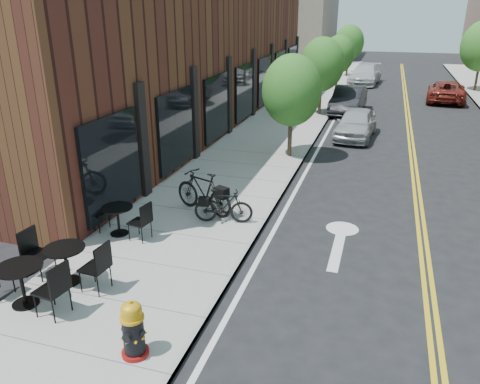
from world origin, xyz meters
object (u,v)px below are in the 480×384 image
(parked_car_a, at_px, (356,123))
(parked_car_far, at_px, (446,91))
(bistro_set_a, at_px, (21,280))
(parked_car_c, at_px, (365,75))
(bicycle_right, at_px, (223,206))
(bistro_set_c, at_px, (118,216))
(parked_car_b, at_px, (348,100))
(fire_hydrant, at_px, (133,330))
(bistro_set_b, at_px, (66,260))
(bicycle_left, at_px, (204,192))

(parked_car_a, bearing_deg, parked_car_far, 70.99)
(bistro_set_a, distance_m, parked_car_c, 31.85)
(bicycle_right, height_order, bistro_set_c, bistro_set_c)
(parked_car_far, bearing_deg, bistro_set_a, 74.22)
(bistro_set_a, height_order, parked_car_b, parked_car_b)
(fire_hydrant, bearing_deg, parked_car_b, 91.84)
(parked_car_c, distance_m, parked_car_far, 7.85)
(fire_hydrant, bearing_deg, bicycle_right, 99.12)
(parked_car_a, height_order, parked_car_c, parked_car_c)
(bistro_set_a, relative_size, bistro_set_b, 1.04)
(bistro_set_c, relative_size, parked_car_a, 0.47)
(bicycle_left, distance_m, bistro_set_c, 2.45)
(bistro_set_a, xyz_separation_m, parked_car_a, (5.07, 15.02, -0.01))
(parked_car_b, bearing_deg, parked_car_a, -77.48)
(fire_hydrant, height_order, bicycle_left, bicycle_left)
(bicycle_right, xyz_separation_m, parked_car_far, (7.35, 21.06, 0.06))
(bistro_set_a, distance_m, bistro_set_b, 0.96)
(fire_hydrant, bearing_deg, parked_car_a, 87.50)
(bistro_set_a, xyz_separation_m, bistro_set_c, (0.14, 3.20, -0.06))
(fire_hydrant, relative_size, bicycle_left, 0.52)
(bistro_set_c, xyz_separation_m, parked_car_c, (4.39, 28.33, 0.12))
(bicycle_left, xyz_separation_m, parked_car_b, (2.59, 15.27, -0.00))
(bistro_set_c, bearing_deg, fire_hydrant, -47.99)
(fire_hydrant, xyz_separation_m, bicycle_right, (-0.28, 5.25, -0.02))
(bistro_set_c, xyz_separation_m, parked_car_far, (9.63, 22.49, 0.04))
(bistro_set_c, bearing_deg, bistro_set_b, -77.73)
(bicycle_left, distance_m, bistro_set_a, 5.37)
(bistro_set_b, distance_m, parked_car_a, 14.89)
(bistro_set_b, relative_size, parked_car_far, 0.42)
(bistro_set_a, bearing_deg, parked_car_far, 76.20)
(fire_hydrant, height_order, bicycle_right, fire_hydrant)
(bistro_set_b, bearing_deg, bicycle_right, 64.87)
(fire_hydrant, distance_m, parked_car_far, 27.24)
(parked_car_c, bearing_deg, parked_car_a, -82.68)
(fire_hydrant, distance_m, bicycle_right, 5.26)
(parked_car_b, distance_m, parked_car_c, 11.15)
(bicycle_left, relative_size, bistro_set_c, 1.09)
(bistro_set_a, height_order, parked_car_a, parked_car_a)
(bicycle_right, bearing_deg, bicycle_left, 45.26)
(fire_hydrant, xyz_separation_m, parked_car_far, (7.07, 26.31, 0.04))
(parked_car_a, xyz_separation_m, parked_car_far, (4.70, 10.66, -0.01))
(bistro_set_a, bearing_deg, parked_car_a, 78.37)
(parked_car_far, bearing_deg, bistro_set_b, 74.13)
(bicycle_right, height_order, parked_car_c, parked_car_c)
(bicycle_left, height_order, parked_car_c, parked_car_c)
(bicycle_left, xyz_separation_m, parked_car_c, (2.85, 26.42, 0.00))
(bistro_set_c, bearing_deg, parked_car_b, 84.65)
(bicycle_right, bearing_deg, parked_car_a, -26.40)
(bistro_set_c, distance_m, parked_car_c, 28.66)
(parked_car_b, bearing_deg, bistro_set_a, -97.83)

